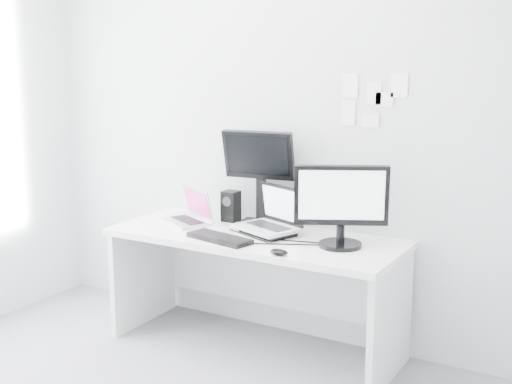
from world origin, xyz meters
TOP-DOWN VIEW (x-y plane):
  - back_wall at (0.00, 1.60)m, footprint 3.60×0.00m
  - desk at (0.00, 1.25)m, footprint 1.80×0.70m
  - macbook at (-0.53, 1.27)m, footprint 0.40×0.36m
  - speaker at (-0.31, 1.47)m, footprint 0.10×0.10m
  - dell_laptop at (0.06, 1.29)m, footprint 0.44×0.40m
  - rear_monitor at (-0.11, 1.49)m, footprint 0.48×0.23m
  - samsung_monitor at (0.55, 1.27)m, footprint 0.58×0.46m
  - keyboard at (-0.11, 1.04)m, footprint 0.43×0.23m
  - mouse at (0.33, 0.95)m, footprint 0.11×0.07m
  - wall_note_0 at (0.45, 1.59)m, footprint 0.10×0.00m
  - wall_note_1 at (0.60, 1.59)m, footprint 0.09×0.00m
  - wall_note_2 at (0.75, 1.59)m, footprint 0.10×0.00m
  - wall_note_3 at (0.58, 1.59)m, footprint 0.11×0.00m
  - wall_note_4 at (0.66, 1.59)m, footprint 0.11×0.00m
  - wall_note_5 at (0.44, 1.59)m, footprint 0.09×0.00m

SIDE VIEW (x-z plane):
  - desk at x=0.00m, z-range 0.00..0.73m
  - keyboard at x=-0.11m, z-range 0.73..0.76m
  - mouse at x=0.33m, z-range 0.73..0.77m
  - speaker at x=-0.31m, z-range 0.73..0.93m
  - macbook at x=-0.53m, z-range 0.73..0.97m
  - dell_laptop at x=0.06m, z-range 0.73..1.03m
  - samsung_monitor at x=0.55m, z-range 0.73..1.22m
  - rear_monitor at x=-0.11m, z-range 0.73..1.35m
  - back_wall at x=0.00m, z-range -0.45..3.15m
  - wall_note_3 at x=0.58m, z-range 1.38..1.46m
  - wall_note_5 at x=0.44m, z-range 1.39..1.53m
  - wall_note_4 at x=0.66m, z-range 1.50..1.59m
  - wall_note_1 at x=0.60m, z-range 1.52..1.65m
  - wall_note_0 at x=0.45m, z-range 1.55..1.69m
  - wall_note_2 at x=0.75m, z-range 1.56..1.70m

